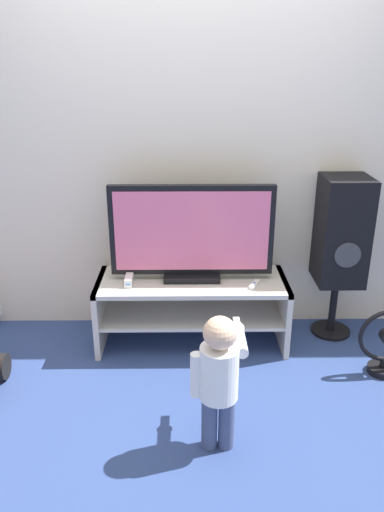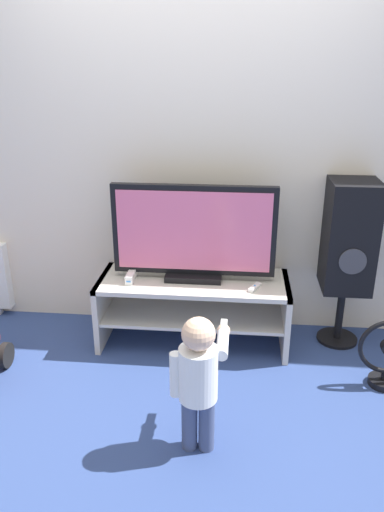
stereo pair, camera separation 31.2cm
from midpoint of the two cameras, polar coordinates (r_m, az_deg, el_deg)
The scene contains 8 objects.
ground_plane at distance 3.30m, azimuth -2.73°, elevation -11.89°, with size 16.00×16.00×0.00m, color navy.
wall_back at distance 3.36m, azimuth -2.81°, elevation 12.69°, with size 10.00×0.06×2.60m.
tv_stand at distance 3.36m, azimuth -2.69°, elevation -5.14°, with size 1.26×0.49×0.46m.
television at distance 3.19m, azimuth -2.82°, elevation 2.47°, with size 1.05×0.20×0.63m.
game_console at distance 3.28m, azimuth -9.90°, elevation -2.66°, with size 0.05×0.17×0.06m.
remote_primary at distance 3.20m, azimuth 4.39°, elevation -3.33°, with size 0.09×0.13×0.03m.
child at distance 2.43m, azimuth -0.61°, elevation -13.29°, with size 0.28×0.43×0.73m.
speaker_tower at distance 3.40m, azimuth 14.25°, elevation 2.41°, with size 0.31×0.34×1.12m.
Camera 1 is at (-0.03, -2.75, 1.83)m, focal length 35.00 mm.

